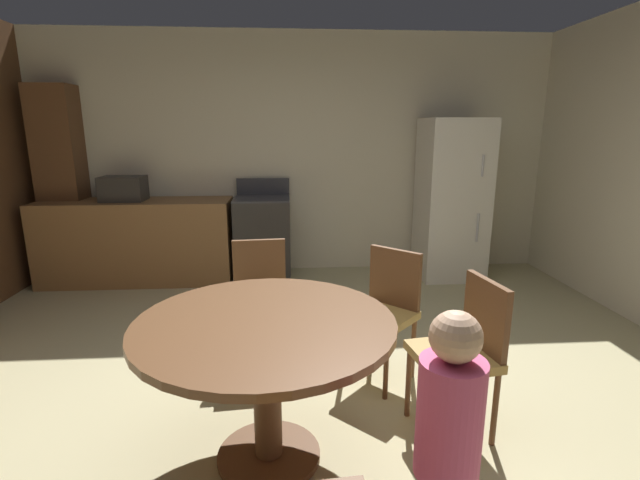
# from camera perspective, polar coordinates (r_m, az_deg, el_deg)

# --- Properties ---
(ground_plane) EXTENTS (14.00, 14.00, 0.00)m
(ground_plane) POSITION_cam_1_polar(r_m,az_deg,el_deg) (2.82, -1.42, -22.04)
(ground_plane) COLOR tan
(wall_back) EXTENTS (6.12, 0.12, 2.70)m
(wall_back) POSITION_cam_1_polar(r_m,az_deg,el_deg) (5.39, -3.05, 10.53)
(wall_back) COLOR beige
(wall_back) RESTS_ON ground
(kitchen_counter) EXTENTS (2.03, 0.60, 0.90)m
(kitchen_counter) POSITION_cam_1_polar(r_m,az_deg,el_deg) (5.38, -21.79, -0.15)
(kitchen_counter) COLOR olive
(kitchen_counter) RESTS_ON ground
(pantry_column) EXTENTS (0.44, 0.36, 2.10)m
(pantry_column) POSITION_cam_1_polar(r_m,az_deg,el_deg) (5.74, -29.41, 5.99)
(pantry_column) COLOR brown
(pantry_column) RESTS_ON ground
(oven_range) EXTENTS (0.60, 0.60, 1.10)m
(oven_range) POSITION_cam_1_polar(r_m,az_deg,el_deg) (5.12, -7.11, 0.29)
(oven_range) COLOR #2D2B28
(oven_range) RESTS_ON ground
(refrigerator) EXTENTS (0.68, 0.68, 1.76)m
(refrigerator) POSITION_cam_1_polar(r_m,az_deg,el_deg) (5.31, 16.10, 4.86)
(refrigerator) COLOR silver
(refrigerator) RESTS_ON ground
(microwave) EXTENTS (0.44, 0.32, 0.26)m
(microwave) POSITION_cam_1_polar(r_m,az_deg,el_deg) (5.31, -23.35, 5.92)
(microwave) COLOR #2D2B28
(microwave) RESTS_ON kitchen_counter
(dining_table) EXTENTS (1.25, 1.25, 0.76)m
(dining_table) POSITION_cam_1_polar(r_m,az_deg,el_deg) (2.29, -6.78, -13.44)
(dining_table) COLOR brown
(dining_table) RESTS_ON ground
(chair_east) EXTENTS (0.46, 0.46, 0.87)m
(chair_east) POSITION_cam_1_polar(r_m,az_deg,el_deg) (2.65, 17.59, -12.53)
(chair_east) COLOR brown
(chair_east) RESTS_ON ground
(chair_northeast) EXTENTS (0.57, 0.57, 0.87)m
(chair_northeast) POSITION_cam_1_polar(r_m,az_deg,el_deg) (3.09, 8.10, -8.18)
(chair_northeast) COLOR brown
(chair_northeast) RESTS_ON ground
(chair_north) EXTENTS (0.43, 0.43, 0.87)m
(chair_north) POSITION_cam_1_polar(r_m,az_deg,el_deg) (3.31, -7.45, -6.63)
(chair_north) COLOR brown
(chair_north) RESTS_ON ground
(person_child) EXTENTS (0.31, 0.31, 1.09)m
(person_child) POSITION_cam_1_polar(r_m,az_deg,el_deg) (1.76, 15.56, -24.20)
(person_child) COLOR #8C337A
(person_child) RESTS_ON ground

